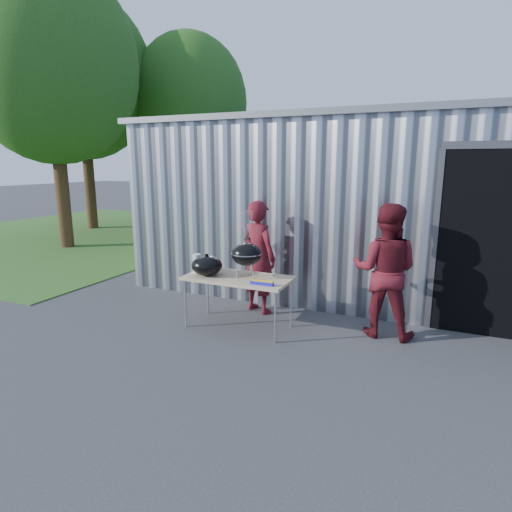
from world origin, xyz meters
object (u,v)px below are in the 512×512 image
at_px(kettle_grill, 246,248).
at_px(person_cook, 259,257).
at_px(person_bystander, 385,271).
at_px(folding_table, 238,279).

height_order(kettle_grill, person_cook, person_cook).
xyz_separation_m(kettle_grill, person_cook, (-0.14, 0.74, -0.29)).
distance_m(kettle_grill, person_bystander, 1.90).
relative_size(folding_table, kettle_grill, 1.61).
distance_m(folding_table, person_cook, 0.77).
bearing_deg(person_cook, folding_table, 111.86).
bearing_deg(person_bystander, person_cook, -5.40).
xyz_separation_m(kettle_grill, person_bystander, (1.80, 0.55, -0.26)).
height_order(folding_table, kettle_grill, kettle_grill).
height_order(kettle_grill, person_bystander, person_bystander).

